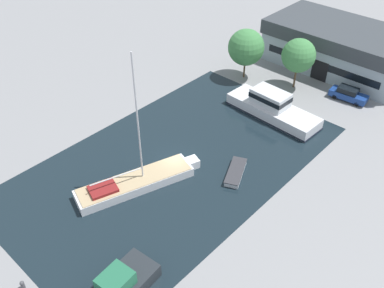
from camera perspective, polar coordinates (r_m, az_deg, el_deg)
The scene contains 11 objects.
ground_plane at distance 46.23m, azimuth -2.31°, elevation -2.52°, with size 440.00×440.00×0.00m, color gray.
water_canal at distance 46.22m, azimuth -2.31°, elevation -2.51°, with size 21.39×36.64×0.01m, color black.
warehouse_building at distance 66.87m, azimuth 19.19°, elevation 12.12°, with size 20.65×11.36×6.14m.
quay_tree_near_building at distance 58.91m, azimuth 14.03°, elevation 11.37°, with size 4.48×4.48×6.95m.
quay_tree_by_water at distance 60.26m, azimuth 7.23°, elevation 12.67°, with size 4.99×4.99×7.06m.
parked_car at distance 59.71m, azimuth 20.13°, elevation 6.27°, with size 4.93×2.25×1.74m.
sailboat_moored at distance 43.39m, azimuth -7.46°, elevation -5.01°, with size 6.50×13.13×14.61m.
motor_cruiser at distance 53.78m, azimuth 10.62°, elevation 4.81°, with size 12.19×4.34×3.23m.
small_dinghy at distance 44.80m, azimuth 5.84°, elevation -3.77°, with size 3.25×4.64×0.59m.
cabin_boat at distance 35.30m, azimuth -9.63°, elevation -18.21°, with size 3.59×6.55×2.55m.
mooring_bollard at distance 37.96m, azimuth -21.67°, elevation -17.04°, with size 0.35×0.35×0.84m.
Camera 1 is at (25.22, -24.59, 29.93)m, focal length 40.00 mm.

